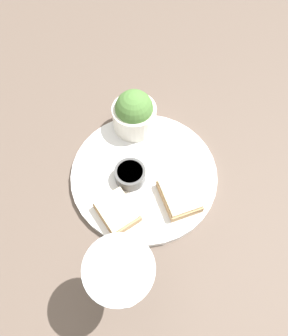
{
  "coord_description": "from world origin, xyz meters",
  "views": [
    {
      "loc": [
        -0.3,
        0.02,
        0.59
      ],
      "look_at": [
        0.0,
        0.0,
        0.03
      ],
      "focal_mm": 35.0,
      "sensor_mm": 36.0,
      "label": 1
    }
  ],
  "objects_px": {
    "sauce_ramekin": "(130,174)",
    "cheese_toast_far": "(117,212)",
    "wine_glass": "(121,276)",
    "salad_bowl": "(134,113)",
    "cheese_toast_near": "(179,195)"
  },
  "relations": [
    {
      "from": "wine_glass",
      "to": "salad_bowl",
      "type": "bearing_deg",
      "value": -5.46
    },
    {
      "from": "salad_bowl",
      "to": "sauce_ramekin",
      "type": "distance_m",
      "value": 0.13
    },
    {
      "from": "cheese_toast_far",
      "to": "wine_glass",
      "type": "distance_m",
      "value": 0.16
    },
    {
      "from": "cheese_toast_far",
      "to": "wine_glass",
      "type": "height_order",
      "value": "wine_glass"
    },
    {
      "from": "cheese_toast_near",
      "to": "cheese_toast_far",
      "type": "bearing_deg",
      "value": 102.22
    },
    {
      "from": "salad_bowl",
      "to": "cheese_toast_near",
      "type": "distance_m",
      "value": 0.19
    },
    {
      "from": "sauce_ramekin",
      "to": "cheese_toast_near",
      "type": "bearing_deg",
      "value": -118.38
    },
    {
      "from": "salad_bowl",
      "to": "wine_glass",
      "type": "distance_m",
      "value": 0.34
    },
    {
      "from": "salad_bowl",
      "to": "sauce_ramekin",
      "type": "height_order",
      "value": "salad_bowl"
    },
    {
      "from": "cheese_toast_near",
      "to": "cheese_toast_far",
      "type": "height_order",
      "value": "same"
    },
    {
      "from": "sauce_ramekin",
      "to": "cheese_toast_far",
      "type": "bearing_deg",
      "value": 160.09
    },
    {
      "from": "sauce_ramekin",
      "to": "wine_glass",
      "type": "bearing_deg",
      "value": 175.12
    },
    {
      "from": "salad_bowl",
      "to": "cheese_toast_near",
      "type": "bearing_deg",
      "value": -156.6
    },
    {
      "from": "cheese_toast_near",
      "to": "wine_glass",
      "type": "height_order",
      "value": "wine_glass"
    },
    {
      "from": "salad_bowl",
      "to": "cheese_toast_near",
      "type": "relative_size",
      "value": 0.99
    }
  ]
}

